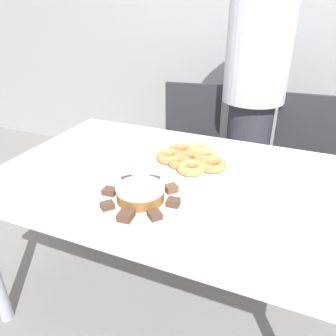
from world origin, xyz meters
TOP-DOWN VIEW (x-y plane):
  - ground_plane at (0.00, 0.00)m, footprint 12.00×12.00m
  - wall_back at (0.00, 1.60)m, footprint 8.00×0.05m
  - table at (0.00, 0.00)m, footprint 1.57×1.00m
  - person_standing at (0.13, 0.98)m, footprint 0.39×0.39m
  - office_chair_left at (-0.25, 0.87)m, footprint 0.51×0.51m
  - office_chair_right at (0.51, 0.87)m, footprint 0.47×0.47m
  - plate_cake at (-0.06, -0.24)m, footprint 0.33×0.33m
  - plate_donuts at (0.01, 0.13)m, footprint 0.36×0.36m
  - frosted_cake at (-0.06, -0.24)m, footprint 0.18×0.18m
  - lamington_0 at (0.04, -0.32)m, footprint 0.06×0.06m
  - lamington_1 at (0.07, -0.23)m, footprint 0.05×0.04m
  - lamington_2 at (0.03, -0.14)m, footprint 0.06×0.06m
  - lamington_3 at (-0.07, -0.11)m, footprint 0.05×0.05m
  - lamington_4 at (-0.15, -0.15)m, footprint 0.07×0.07m
  - lamington_5 at (-0.18, -0.25)m, footprint 0.05×0.05m
  - lamington_6 at (-0.14, -0.33)m, footprint 0.06×0.06m
  - lamington_7 at (-0.05, -0.36)m, footprint 0.05×0.06m
  - donut_0 at (0.01, 0.13)m, footprint 0.13×0.13m
  - donut_1 at (0.06, 0.18)m, footprint 0.11×0.11m
  - donut_2 at (0.01, 0.25)m, footprint 0.11×0.11m
  - donut_3 at (-0.06, 0.20)m, footprint 0.12×0.12m
  - donut_4 at (-0.09, 0.11)m, footprint 0.12×0.12m
  - donut_5 at (-0.02, 0.08)m, footprint 0.11×0.11m
  - donut_6 at (0.04, 0.04)m, footprint 0.12×0.12m
  - donut_7 at (0.12, 0.11)m, footprint 0.12×0.12m

SIDE VIEW (x-z plane):
  - ground_plane at x=0.00m, z-range 0.00..0.00m
  - office_chair_left at x=-0.25m, z-range -0.02..0.87m
  - office_chair_right at x=0.51m, z-range -0.02..0.87m
  - table at x=0.00m, z-range 0.29..1.02m
  - plate_cake at x=-0.06m, z-range 0.73..0.74m
  - plate_donuts at x=0.01m, z-range 0.73..0.74m
  - lamington_6 at x=-0.14m, z-range 0.74..0.76m
  - lamington_5 at x=-0.18m, z-range 0.74..0.76m
  - lamington_0 at x=0.04m, z-range 0.74..0.76m
  - lamington_3 at x=-0.07m, z-range 0.74..0.76m
  - lamington_7 at x=-0.05m, z-range 0.74..0.77m
  - lamington_1 at x=0.07m, z-range 0.74..0.77m
  - lamington_4 at x=-0.15m, z-range 0.74..0.77m
  - lamington_2 at x=0.03m, z-range 0.74..0.77m
  - donut_1 at x=0.06m, z-range 0.74..0.77m
  - donut_5 at x=-0.02m, z-range 0.74..0.78m
  - donut_0 at x=0.01m, z-range 0.74..0.78m
  - donut_3 at x=-0.06m, z-range 0.74..0.78m
  - donut_6 at x=0.04m, z-range 0.74..0.78m
  - donut_7 at x=0.12m, z-range 0.74..0.78m
  - donut_2 at x=0.01m, z-range 0.74..0.78m
  - donut_4 at x=-0.09m, z-range 0.74..0.78m
  - frosted_cake at x=-0.06m, z-range 0.74..0.79m
  - person_standing at x=0.13m, z-range 0.04..1.69m
  - wall_back at x=0.00m, z-range 0.00..2.60m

